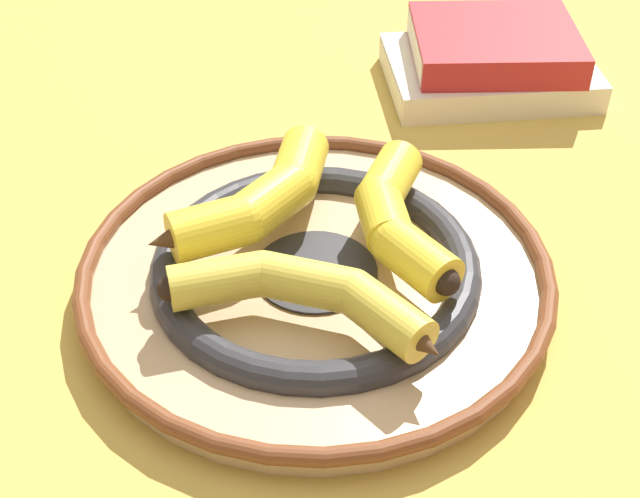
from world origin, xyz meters
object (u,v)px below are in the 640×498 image
at_px(banana_a, 307,293).
at_px(book_stack, 490,60).
at_px(decorative_bowl, 320,270).
at_px(banana_b, 258,200).
at_px(banana_c, 396,215).

distance_m(banana_a, book_stack, 0.42).
relative_size(decorative_bowl, banana_b, 1.91).
bearing_deg(banana_a, decorative_bowl, -80.98).
bearing_deg(banana_b, banana_a, -121.14).
bearing_deg(book_stack, banana_b, 53.27).
bearing_deg(banana_c, banana_a, -45.76).
bearing_deg(banana_c, decorative_bowl, -77.00).
bearing_deg(banana_c, banana_b, -106.72).
bearing_deg(decorative_bowl, banana_b, -175.89).
bearing_deg(book_stack, banana_a, 66.36).
height_order(decorative_bowl, banana_a, banana_a).
distance_m(banana_a, banana_b, 0.11).
bearing_deg(book_stack, banana_c, 70.49).
height_order(banana_a, banana_c, banana_c).
height_order(decorative_bowl, banana_c, banana_c).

